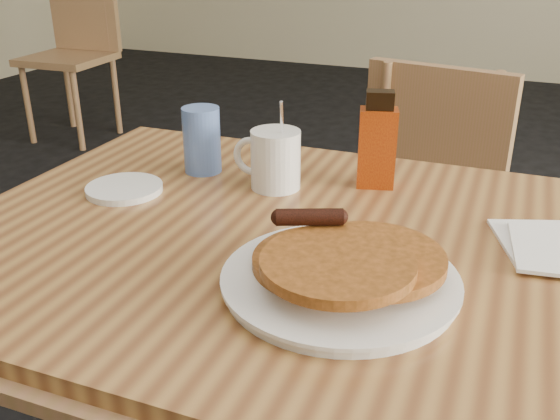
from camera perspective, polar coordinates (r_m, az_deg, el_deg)
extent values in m
cube|color=#A5733A|center=(0.98, 5.18, -3.96)|extent=(1.27, 0.86, 0.04)
cube|color=#9A6B48|center=(0.98, 5.14, -4.73)|extent=(1.31, 0.90, 0.02)
cube|color=#9A6B48|center=(1.65, 12.07, -3.98)|extent=(0.47, 0.47, 0.04)
cube|color=#9A6B48|center=(1.72, 13.92, 5.58)|extent=(0.39, 0.12, 0.43)
cylinder|color=#9A6B48|center=(1.67, 4.78, -12.18)|extent=(0.04, 0.04, 0.40)
cylinder|color=#9A6B48|center=(1.89, 17.25, -8.54)|extent=(0.04, 0.04, 0.40)
cube|color=#9A6B48|center=(4.01, -18.88, 12.94)|extent=(0.48, 0.48, 0.04)
cube|color=#9A6B48|center=(4.13, -17.51, 17.23)|extent=(0.46, 0.07, 0.50)
cylinder|color=#9A6B48|center=(4.06, -22.07, 8.88)|extent=(0.04, 0.04, 0.47)
cylinder|color=#9A6B48|center=(4.09, -14.74, 9.97)|extent=(0.04, 0.04, 0.47)
cylinder|color=white|center=(0.84, 5.49, -6.56)|extent=(0.31, 0.31, 0.02)
cylinder|color=white|center=(0.84, 5.51, -6.15)|extent=(0.32, 0.32, 0.01)
cylinder|color=#AB5A23|center=(0.86, 4.10, -4.74)|extent=(0.20, 0.20, 0.01)
cylinder|color=#AB5A23|center=(0.84, 8.19, -4.41)|extent=(0.20, 0.20, 0.01)
cylinder|color=#AB5A23|center=(0.79, 5.29, -4.89)|extent=(0.20, 0.20, 0.01)
cylinder|color=black|center=(0.87, 2.71, -0.65)|extent=(0.10, 0.06, 0.02)
cylinder|color=white|center=(1.15, -0.40, 4.63)|extent=(0.09, 0.09, 0.11)
torus|color=white|center=(1.17, -2.59, 4.93)|extent=(0.07, 0.01, 0.07)
cylinder|color=black|center=(1.13, -0.41, 6.82)|extent=(0.08, 0.08, 0.01)
cylinder|color=silver|center=(1.13, 0.21, 6.37)|extent=(0.02, 0.06, 0.16)
cube|color=maroon|center=(1.16, 8.85, 5.60)|extent=(0.08, 0.06, 0.15)
cube|color=black|center=(1.14, 9.14, 9.91)|extent=(0.06, 0.04, 0.03)
cube|color=white|center=(1.04, 23.76, -2.85)|extent=(0.21, 0.21, 0.01)
cylinder|color=#577CCE|center=(1.23, -7.16, 6.37)|extent=(0.09, 0.09, 0.13)
cylinder|color=white|center=(1.18, -14.04, 1.91)|extent=(0.15, 0.15, 0.01)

